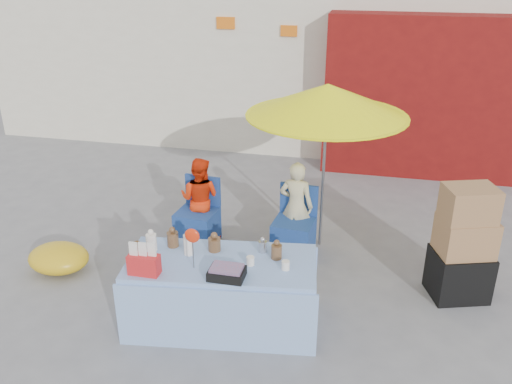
% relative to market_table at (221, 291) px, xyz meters
% --- Properties ---
extents(ground, '(80.00, 80.00, 0.00)m').
position_rel_market_table_xyz_m(ground, '(-0.10, 0.47, -0.37)').
color(ground, slate).
rests_on(ground, ground).
extents(market_table, '(1.98, 1.12, 1.14)m').
position_rel_market_table_xyz_m(market_table, '(0.00, 0.00, 0.00)').
color(market_table, '#89A0DB').
rests_on(market_table, ground).
extents(chair_left, '(0.53, 0.52, 0.85)m').
position_rel_market_table_xyz_m(chair_left, '(-0.77, 1.54, -0.12)').
color(chair_left, navy).
rests_on(chair_left, ground).
extents(chair_right, '(0.53, 0.52, 0.85)m').
position_rel_market_table_xyz_m(chair_right, '(0.48, 1.54, -0.12)').
color(chair_right, navy).
rests_on(chair_right, ground).
extents(vendor_orange, '(0.58, 0.47, 1.11)m').
position_rel_market_table_xyz_m(vendor_orange, '(-0.77, 1.68, 0.18)').
color(vendor_orange, red).
rests_on(vendor_orange, ground).
extents(vendor_beige, '(0.45, 0.32, 1.16)m').
position_rel_market_table_xyz_m(vendor_beige, '(0.48, 1.68, 0.21)').
color(vendor_beige, beige).
rests_on(vendor_beige, ground).
extents(umbrella, '(1.90, 1.90, 2.09)m').
position_rel_market_table_xyz_m(umbrella, '(0.78, 1.83, 1.52)').
color(umbrella, gray).
rests_on(umbrella, ground).
extents(box_stack, '(0.70, 0.63, 1.30)m').
position_rel_market_table_xyz_m(box_stack, '(2.37, 1.03, 0.23)').
color(box_stack, black).
rests_on(box_stack, ground).
extents(tarp_bundle, '(0.81, 0.68, 0.33)m').
position_rel_market_table_xyz_m(tarp_bundle, '(-2.15, 0.53, -0.21)').
color(tarp_bundle, gold).
rests_on(tarp_bundle, ground).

